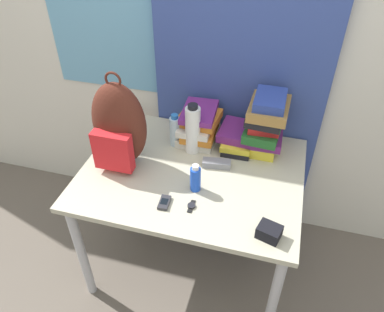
% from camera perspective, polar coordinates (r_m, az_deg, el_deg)
% --- Properties ---
extents(wall_back, '(6.00, 0.06, 2.50)m').
position_cam_1_polar(wall_back, '(2.14, 3.81, 17.03)').
color(wall_back, silver).
rests_on(wall_back, ground_plane).
extents(curtain_blue, '(0.97, 0.04, 2.50)m').
position_cam_1_polar(curtain_blue, '(2.07, 7.61, 15.95)').
color(curtain_blue, '#384C93').
rests_on(curtain_blue, ground_plane).
extents(desk, '(1.14, 0.88, 0.75)m').
position_cam_1_polar(desk, '(2.02, 0.00, -4.15)').
color(desk, '#B7B299').
rests_on(desk, ground_plane).
extents(backpack, '(0.29, 0.22, 0.52)m').
position_cam_1_polar(backpack, '(1.92, -11.10, 4.39)').
color(backpack, '#512319').
rests_on(backpack, desk).
extents(book_stack_left, '(0.23, 0.29, 0.20)m').
position_cam_1_polar(book_stack_left, '(2.13, 1.08, 4.74)').
color(book_stack_left, silver).
rests_on(book_stack_left, desk).
extents(book_stack_center, '(0.20, 0.28, 0.11)m').
position_cam_1_polar(book_stack_center, '(2.13, 6.99, 2.98)').
color(book_stack_center, black).
rests_on(book_stack_center, desk).
extents(book_stack_right, '(0.22, 0.28, 0.34)m').
position_cam_1_polar(book_stack_right, '(2.04, 11.17, 5.00)').
color(book_stack_right, yellow).
rests_on(book_stack_right, desk).
extents(water_bottle, '(0.06, 0.06, 0.20)m').
position_cam_1_polar(water_bottle, '(2.09, -2.60, 3.86)').
color(water_bottle, silver).
rests_on(water_bottle, desk).
extents(sports_bottle, '(0.08, 0.08, 0.30)m').
position_cam_1_polar(sports_bottle, '(2.01, 0.11, 4.06)').
color(sports_bottle, white).
rests_on(sports_bottle, desk).
extents(sunscreen_bottle, '(0.05, 0.05, 0.15)m').
position_cam_1_polar(sunscreen_bottle, '(1.81, 0.53, -3.44)').
color(sunscreen_bottle, blue).
rests_on(sunscreen_bottle, desk).
extents(cell_phone, '(0.05, 0.09, 0.02)m').
position_cam_1_polar(cell_phone, '(1.79, -4.23, -7.09)').
color(cell_phone, '#2D2D33').
rests_on(cell_phone, desk).
extents(sunglasses_case, '(0.16, 0.08, 0.04)m').
position_cam_1_polar(sunglasses_case, '(1.98, 3.77, -1.15)').
color(sunglasses_case, gray).
rests_on(sunglasses_case, desk).
extents(camera_pouch, '(0.12, 0.10, 0.06)m').
position_cam_1_polar(camera_pouch, '(1.67, 11.68, -11.26)').
color(camera_pouch, black).
rests_on(camera_pouch, desk).
extents(wristwatch, '(0.04, 0.08, 0.01)m').
position_cam_1_polar(wristwatch, '(1.77, -0.09, -7.63)').
color(wristwatch, black).
rests_on(wristwatch, desk).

